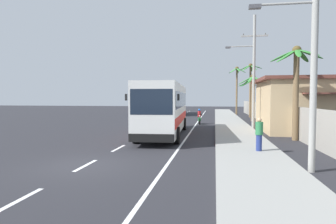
% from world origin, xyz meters
% --- Properties ---
extents(ground_plane, '(160.00, 160.00, 0.00)m').
position_xyz_m(ground_plane, '(0.00, 0.00, 0.00)').
color(ground_plane, '#28282D').
extents(sidewalk_kerb, '(3.20, 90.00, 0.14)m').
position_xyz_m(sidewalk_kerb, '(6.80, 10.00, 0.07)').
color(sidewalk_kerb, '#999993').
rests_on(sidewalk_kerb, ground).
extents(lane_markings, '(3.39, 71.00, 0.01)m').
position_xyz_m(lane_markings, '(2.04, 14.61, 0.00)').
color(lane_markings, white).
rests_on(lane_markings, ground).
extents(boundary_wall, '(0.24, 60.00, 2.14)m').
position_xyz_m(boundary_wall, '(10.60, 14.00, 1.07)').
color(boundary_wall, '#9E998E').
rests_on(boundary_wall, ground).
extents(coach_bus_foreground, '(3.34, 11.72, 3.95)m').
position_xyz_m(coach_bus_foreground, '(1.52, 9.82, 2.05)').
color(coach_bus_foreground, silver).
rests_on(coach_bus_foreground, ground).
extents(coach_bus_far_lane, '(3.54, 11.35, 3.70)m').
position_xyz_m(coach_bus_far_lane, '(-1.86, 35.72, 1.93)').
color(coach_bus_far_lane, '#2366A8').
rests_on(coach_bus_far_lane, ground).
extents(motorcycle_beside_bus, '(0.56, 1.96, 1.60)m').
position_xyz_m(motorcycle_beside_bus, '(3.57, 19.08, 0.65)').
color(motorcycle_beside_bus, black).
rests_on(motorcycle_beside_bus, ground).
extents(pedestrian_near_kerb, '(0.36, 0.36, 1.63)m').
position_xyz_m(pedestrian_near_kerb, '(7.30, 3.66, 0.99)').
color(pedestrian_near_kerb, navy).
rests_on(pedestrian_near_kerb, sidewalk_kerb).
extents(utility_pole_nearest, '(3.35, 0.24, 8.24)m').
position_xyz_m(utility_pole_nearest, '(8.59, 0.36, 4.40)').
color(utility_pole_nearest, '#9E9E99').
rests_on(utility_pole_nearest, ground).
extents(utility_pole_mid, '(3.49, 0.24, 9.65)m').
position_xyz_m(utility_pole_mid, '(8.29, 14.25, 5.11)').
color(utility_pole_mid, '#9E9E99').
rests_on(utility_pole_mid, ground).
extents(palm_nearest, '(3.74, 3.96, 5.25)m').
position_xyz_m(palm_nearest, '(9.91, 27.39, 3.66)').
color(palm_nearest, brown).
rests_on(palm_nearest, ground).
extents(palm_second, '(2.80, 2.99, 7.72)m').
position_xyz_m(palm_second, '(8.58, 36.30, 5.42)').
color(palm_second, brown).
rests_on(palm_second, ground).
extents(palm_third, '(3.38, 3.48, 5.47)m').
position_xyz_m(palm_third, '(9.50, 23.72, 3.77)').
color(palm_third, brown).
rests_on(palm_third, ground).
extents(palm_fourth, '(3.05, 2.83, 7.50)m').
position_xyz_m(palm_fourth, '(10.00, 30.41, 5.35)').
color(palm_fourth, brown).
rests_on(palm_fourth, ground).
extents(palm_farthest, '(3.28, 3.26, 6.04)m').
position_xyz_m(palm_farthest, '(10.24, 8.57, 4.19)').
color(palm_farthest, brown).
rests_on(palm_farthest, ground).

